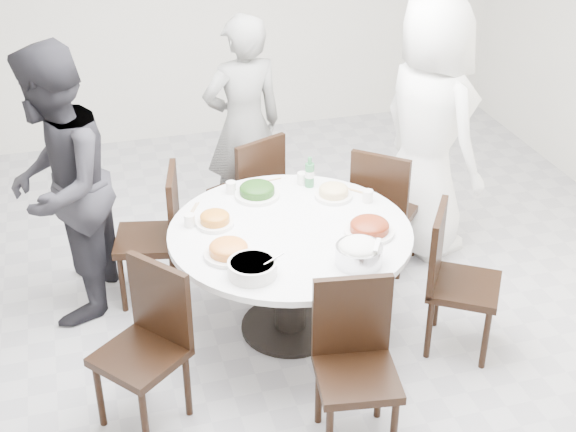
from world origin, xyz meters
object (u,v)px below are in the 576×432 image
object	(u,v)px
chair_se	(465,283)
diner_right	(429,129)
dining_table	(290,281)
diner_left	(58,187)
chair_n	(246,191)
beverage_bottle	(310,172)
soup_bowl	(252,268)
chair_nw	(147,237)
chair_ne	(386,205)
chair_s	(357,374)
diner_middle	(244,126)
chair_sw	(139,353)
rice_bowl	(359,255)

from	to	relation	value
chair_se	diner_right	bearing A→B (deg)	20.53
dining_table	diner_left	bearing A→B (deg)	154.82
chair_n	beverage_bottle	distance (m)	0.75
dining_table	soup_bowl	size ratio (longest dim) A/B	5.39
chair_nw	soup_bowl	distance (m)	1.19
chair_ne	chair_s	bearing A→B (deg)	104.56
soup_bowl	beverage_bottle	size ratio (longest dim) A/B	1.30
diner_middle	chair_se	bearing A→B (deg)	108.36
beverage_bottle	chair_se	bearing A→B (deg)	-54.57
dining_table	chair_sw	xyz separation A→B (m)	(-1.01, -0.58, 0.10)
chair_n	chair_sw	distance (m)	1.92
chair_se	soup_bowl	world-z (taller)	chair_se
chair_n	diner_right	distance (m)	1.41
rice_bowl	beverage_bottle	size ratio (longest dim) A/B	1.26
diner_middle	diner_left	xyz separation A→B (m)	(-1.37, -0.76, 0.06)
diner_left	chair_se	bearing A→B (deg)	80.42
chair_ne	diner_left	bearing A→B (deg)	40.16
rice_bowl	chair_s	bearing A→B (deg)	-109.62
dining_table	diner_left	xyz separation A→B (m)	(-1.34, 0.63, 0.55)
chair_se	chair_n	bearing A→B (deg)	66.37
chair_nw	chair_sw	bearing A→B (deg)	3.29
diner_middle	rice_bowl	bearing A→B (deg)	88.59
chair_sw	chair_s	distance (m)	1.17
beverage_bottle	diner_middle	bearing A→B (deg)	106.32
diner_right	chair_nw	bearing A→B (deg)	77.69
chair_nw	chair_se	world-z (taller)	same
diner_middle	soup_bowl	world-z (taller)	diner_middle
chair_s	diner_right	bearing A→B (deg)	65.26
chair_n	beverage_bottle	size ratio (longest dim) A/B	4.45
chair_nw	dining_table	bearing A→B (deg)	65.19
chair_nw	chair_sw	xyz separation A→B (m)	(-0.19, -1.20, 0.00)
chair_se	diner_right	distance (m)	1.33
chair_ne	soup_bowl	size ratio (longest dim) A/B	3.41
chair_n	diner_right	size ratio (longest dim) A/B	0.49
diner_left	soup_bowl	bearing A→B (deg)	59.29
chair_n	chair_nw	xyz separation A→B (m)	(-0.78, -0.45, 0.00)
dining_table	chair_ne	bearing A→B (deg)	33.73
chair_n	soup_bowl	distance (m)	1.55
diner_left	rice_bowl	size ratio (longest dim) A/B	6.84
chair_sw	chair_se	xyz separation A→B (m)	(1.99, 0.13, 0.00)
diner_left	rice_bowl	bearing A→B (deg)	71.31
chair_nw	chair_s	size ratio (longest dim) A/B	1.00
diner_right	soup_bowl	world-z (taller)	diner_right
chair_sw	chair_nw	bearing A→B (deg)	131.90
chair_nw	diner_right	size ratio (longest dim) A/B	0.49
chair_n	diner_middle	distance (m)	0.50
dining_table	diner_left	world-z (taller)	diner_left
chair_se	beverage_bottle	size ratio (longest dim) A/B	4.45
chair_ne	soup_bowl	distance (m)	1.62
chair_nw	beverage_bottle	xyz separation A→B (m)	(1.10, -0.10, 0.38)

